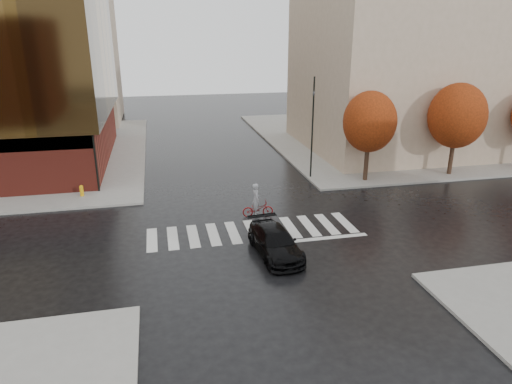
{
  "coord_description": "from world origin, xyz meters",
  "views": [
    {
      "loc": [
        -4.83,
        -22.29,
        10.48
      ],
      "look_at": [
        0.37,
        1.28,
        2.0
      ],
      "focal_mm": 32.0,
      "sensor_mm": 36.0,
      "label": 1
    }
  ],
  "objects_px": {
    "sedan": "(275,242)",
    "cyclist": "(257,205)",
    "traffic_light_ne": "(313,121)",
    "fire_hydrant": "(82,190)",
    "traffic_light_nw": "(92,127)"
  },
  "relations": [
    {
      "from": "sedan",
      "to": "traffic_light_ne",
      "type": "height_order",
      "value": "traffic_light_ne"
    },
    {
      "from": "cyclist",
      "to": "traffic_light_ne",
      "type": "xyz_separation_m",
      "value": [
        5.59,
        6.5,
        3.65
      ]
    },
    {
      "from": "sedan",
      "to": "traffic_light_nw",
      "type": "distance_m",
      "value": 15.44
    },
    {
      "from": "sedan",
      "to": "fire_hydrant",
      "type": "height_order",
      "value": "sedan"
    },
    {
      "from": "traffic_light_ne",
      "to": "cyclist",
      "type": "bearing_deg",
      "value": 58.19
    },
    {
      "from": "traffic_light_nw",
      "to": "traffic_light_ne",
      "type": "distance_m",
      "value": 15.3
    },
    {
      "from": "traffic_light_nw",
      "to": "traffic_light_ne",
      "type": "xyz_separation_m",
      "value": [
        15.3,
        -0.0,
        -0.21
      ]
    },
    {
      "from": "sedan",
      "to": "cyclist",
      "type": "distance_m",
      "value": 5.03
    },
    {
      "from": "sedan",
      "to": "cyclist",
      "type": "height_order",
      "value": "cyclist"
    },
    {
      "from": "cyclist",
      "to": "fire_hydrant",
      "type": "bearing_deg",
      "value": 66.46
    },
    {
      "from": "traffic_light_ne",
      "to": "sedan",
      "type": "bearing_deg",
      "value": 72.14
    },
    {
      "from": "sedan",
      "to": "traffic_light_ne",
      "type": "xyz_separation_m",
      "value": [
        5.8,
        11.52,
        3.7
      ]
    },
    {
      "from": "cyclist",
      "to": "traffic_light_ne",
      "type": "relative_size",
      "value": 0.28
    },
    {
      "from": "cyclist",
      "to": "traffic_light_ne",
      "type": "distance_m",
      "value": 9.31
    },
    {
      "from": "sedan",
      "to": "cyclist",
      "type": "bearing_deg",
      "value": 82.78
    }
  ]
}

